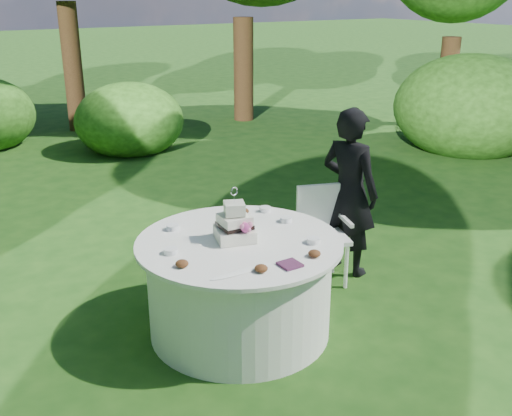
# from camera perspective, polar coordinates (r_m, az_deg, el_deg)

# --- Properties ---
(ground) EXTENTS (80.00, 80.00, 0.00)m
(ground) POSITION_cam_1_polar(r_m,az_deg,el_deg) (4.85, -1.53, -11.51)
(ground) COLOR #163C10
(ground) RESTS_ON ground
(napkins) EXTENTS (0.14, 0.14, 0.02)m
(napkins) POSITION_cam_1_polar(r_m,az_deg,el_deg) (4.10, 3.25, -5.39)
(napkins) COLOR #4D2141
(napkins) RESTS_ON table
(feather_plume) EXTENTS (0.48, 0.07, 0.01)m
(feather_plume) POSITION_cam_1_polar(r_m,az_deg,el_deg) (4.00, -1.38, -6.07)
(feather_plume) COLOR white
(feather_plume) RESTS_ON table
(guest) EXTENTS (0.53, 0.66, 1.58)m
(guest) POSITION_cam_1_polar(r_m,az_deg,el_deg) (5.56, 8.86, 1.50)
(guest) COLOR black
(guest) RESTS_ON ground
(table) EXTENTS (1.56, 1.56, 0.77)m
(table) POSITION_cam_1_polar(r_m,az_deg,el_deg) (4.66, -1.57, -7.43)
(table) COLOR silver
(table) RESTS_ON ground
(cake) EXTENTS (0.34, 0.34, 0.41)m
(cake) POSITION_cam_1_polar(r_m,az_deg,el_deg) (4.46, -2.02, -1.70)
(cake) COLOR white
(cake) RESTS_ON table
(chair) EXTENTS (0.52, 0.52, 0.88)m
(chair) POSITION_cam_1_polar(r_m,az_deg,el_deg) (5.46, 6.22, -1.77)
(chair) COLOR white
(chair) RESTS_ON ground
(votives) EXTENTS (1.16, 0.90, 0.04)m
(votives) POSITION_cam_1_polar(r_m,az_deg,el_deg) (4.66, -1.26, -1.97)
(votives) COLOR white
(votives) RESTS_ON table
(petal_cups) EXTENTS (0.97, 1.09, 0.05)m
(petal_cups) POSITION_cam_1_polar(r_m,az_deg,el_deg) (4.32, -0.53, -3.73)
(petal_cups) COLOR #562D16
(petal_cups) RESTS_ON table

